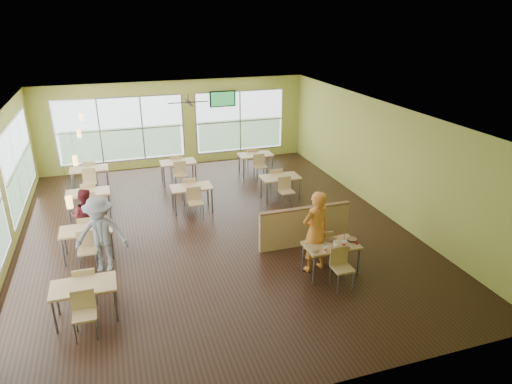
% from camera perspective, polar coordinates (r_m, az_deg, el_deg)
% --- Properties ---
extents(room, '(12.00, 12.04, 3.20)m').
position_cam_1_polar(room, '(11.92, -5.57, 2.20)').
color(room, black).
rests_on(room, ground).
extents(window_bays, '(9.24, 10.24, 2.38)m').
position_cam_1_polar(window_bays, '(14.65, -18.46, 4.40)').
color(window_bays, white).
rests_on(window_bays, room).
extents(main_table, '(1.22, 1.52, 0.87)m').
position_cam_1_polar(main_table, '(10.36, 9.38, -7.05)').
color(main_table, tan).
rests_on(main_table, floor).
extents(half_wall_divider, '(2.40, 0.14, 1.04)m').
position_cam_1_polar(half_wall_divider, '(11.56, 6.11, -4.26)').
color(half_wall_divider, tan).
rests_on(half_wall_divider, floor).
extents(dining_tables, '(6.92, 8.72, 0.87)m').
position_cam_1_polar(dining_tables, '(13.69, -11.30, 0.17)').
color(dining_tables, tan).
rests_on(dining_tables, floor).
extents(pendant_lights, '(0.11, 7.31, 0.86)m').
position_cam_1_polar(pendant_lights, '(12.10, -21.45, 5.32)').
color(pendant_lights, '#2D2119').
rests_on(pendant_lights, ceiling).
extents(ceiling_fan, '(1.25, 1.25, 0.29)m').
position_cam_1_polar(ceiling_fan, '(14.43, -8.46, 11.05)').
color(ceiling_fan, '#2D2119').
rests_on(ceiling_fan, ceiling).
extents(tv_backwall, '(1.00, 0.07, 0.60)m').
position_cam_1_polar(tv_backwall, '(17.67, -4.20, 11.54)').
color(tv_backwall, black).
rests_on(tv_backwall, wall_back).
extents(man_plaid, '(0.79, 0.60, 1.93)m').
position_cam_1_polar(man_plaid, '(10.33, 7.45, -4.92)').
color(man_plaid, orange).
rests_on(man_plaid, floor).
extents(patron_maroon, '(0.85, 0.74, 1.49)m').
position_cam_1_polar(patron_maroon, '(12.25, -20.51, -2.91)').
color(patron_maroon, maroon).
rests_on(patron_maroon, floor).
extents(patron_grey, '(1.28, 0.91, 1.80)m').
position_cam_1_polar(patron_grey, '(10.84, -18.82, -5.03)').
color(patron_grey, slate).
rests_on(patron_grey, floor).
extents(cup_blue, '(0.09, 0.09, 0.31)m').
position_cam_1_polar(cup_blue, '(9.96, 8.65, -7.05)').
color(cup_blue, white).
rests_on(cup_blue, main_table).
extents(cup_yellow, '(0.10, 0.10, 0.35)m').
position_cam_1_polar(cup_yellow, '(10.06, 9.92, -6.77)').
color(cup_yellow, white).
rests_on(cup_yellow, main_table).
extents(cup_red_near, '(0.10, 0.10, 0.35)m').
position_cam_1_polar(cup_red_near, '(10.20, 9.90, -6.36)').
color(cup_red_near, white).
rests_on(cup_red_near, main_table).
extents(cup_red_far, '(0.10, 0.10, 0.36)m').
position_cam_1_polar(cup_red_far, '(10.22, 10.93, -6.37)').
color(cup_red_far, white).
rests_on(cup_red_far, main_table).
extents(food_basket, '(0.24, 0.24, 0.05)m').
position_cam_1_polar(food_basket, '(10.52, 11.92, -5.84)').
color(food_basket, black).
rests_on(food_basket, main_table).
extents(ketchup_cup, '(0.07, 0.07, 0.03)m').
position_cam_1_polar(ketchup_cup, '(10.42, 12.52, -6.27)').
color(ketchup_cup, '#B50515').
rests_on(ketchup_cup, main_table).
extents(wrapper_left, '(0.15, 0.13, 0.04)m').
position_cam_1_polar(wrapper_left, '(9.94, 7.44, -7.32)').
color(wrapper_left, '#8C6343').
rests_on(wrapper_left, main_table).
extents(wrapper_mid, '(0.22, 0.20, 0.05)m').
position_cam_1_polar(wrapper_mid, '(10.46, 9.39, -5.83)').
color(wrapper_mid, '#8C6343').
rests_on(wrapper_mid, main_table).
extents(wrapper_right, '(0.16, 0.14, 0.04)m').
position_cam_1_polar(wrapper_right, '(10.18, 11.34, -6.87)').
color(wrapper_right, '#8C6343').
rests_on(wrapper_right, main_table).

